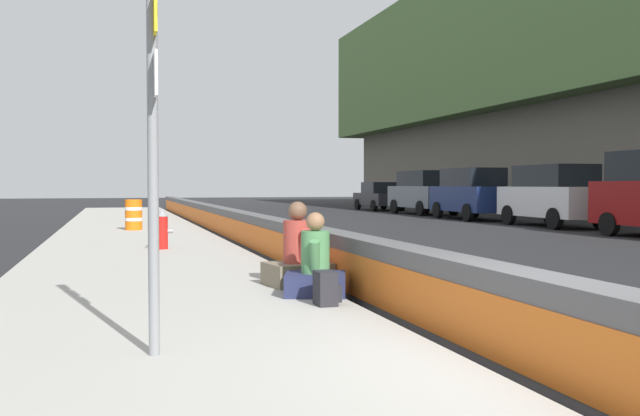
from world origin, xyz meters
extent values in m
plane|color=#232326|center=(0.00, 0.00, 0.00)|extent=(160.00, 160.00, 0.00)
cube|color=#A8A59E|center=(0.00, 2.65, 0.07)|extent=(80.00, 4.40, 0.14)
cube|color=#545456|center=(0.00, 0.00, 0.42)|extent=(76.00, 0.44, 0.85)
cube|color=orange|center=(0.00, 0.23, 0.38)|extent=(74.48, 0.01, 0.54)
cylinder|color=gray|center=(1.31, 2.88, 1.94)|extent=(0.09, 0.09, 3.60)
cube|color=yellow|center=(1.31, 2.86, 2.94)|extent=(0.44, 0.02, 0.36)
cube|color=black|center=(1.31, 2.84, 2.94)|extent=(0.30, 0.01, 0.10)
cube|color=white|center=(1.31, 2.86, 2.44)|extent=(0.44, 0.02, 0.36)
cube|color=#1956AD|center=(1.31, 2.84, 2.44)|extent=(0.30, 0.01, 0.10)
cylinder|color=red|center=(10.93, 2.18, 0.50)|extent=(0.24, 0.24, 0.72)
cone|color=gray|center=(10.93, 2.18, 0.94)|extent=(0.26, 0.26, 0.16)
cylinder|color=gray|center=(10.93, 2.01, 0.54)|extent=(0.10, 0.12, 0.10)
cylinder|color=gray|center=(10.93, 2.35, 0.54)|extent=(0.10, 0.12, 0.10)
cube|color=#23284C|center=(3.89, 0.73, 0.28)|extent=(0.85, 0.93, 0.28)
cylinder|color=#4C8951|center=(3.89, 0.73, 0.69)|extent=(0.36, 0.36, 0.54)
sphere|color=#8E6647|center=(3.89, 0.73, 1.08)|extent=(0.24, 0.24, 0.24)
cylinder|color=#4C8951|center=(4.08, 0.67, 0.64)|extent=(0.30, 0.21, 0.47)
cylinder|color=#4C8951|center=(3.70, 0.79, 0.64)|extent=(0.30, 0.21, 0.47)
cube|color=#706651|center=(4.82, 0.72, 0.30)|extent=(0.85, 0.95, 0.32)
cylinder|color=#AD3D33|center=(4.82, 0.72, 0.75)|extent=(0.40, 0.40, 0.60)
sphere|color=brown|center=(4.82, 0.72, 1.19)|extent=(0.26, 0.26, 0.26)
cylinder|color=#AD3D33|center=(5.04, 0.76, 0.70)|extent=(0.33, 0.19, 0.53)
cylinder|color=#AD3D33|center=(4.60, 0.68, 0.70)|extent=(0.33, 0.19, 0.53)
cube|color=#232328|center=(3.17, 0.82, 0.34)|extent=(0.32, 0.22, 0.40)
cube|color=#232328|center=(3.17, 0.68, 0.28)|extent=(0.22, 0.06, 0.20)
cylinder|color=orange|center=(17.78, 2.61, 0.61)|extent=(0.52, 0.52, 0.95)
cylinder|color=white|center=(17.78, 2.61, 0.80)|extent=(0.54, 0.54, 0.10)
cylinder|color=white|center=(17.78, 2.61, 0.47)|extent=(0.54, 0.54, 0.10)
cylinder|color=black|center=(12.92, -11.15, 0.36)|extent=(0.72, 0.22, 0.72)
cube|color=silver|center=(17.41, -12.34, 0.93)|extent=(4.87, 2.10, 1.10)
cube|color=black|center=(17.31, -12.33, 1.88)|extent=(3.16, 1.85, 0.80)
cylinder|color=black|center=(18.98, -11.47, 0.38)|extent=(0.77, 0.25, 0.76)
cylinder|color=black|center=(18.91, -13.32, 0.38)|extent=(0.77, 0.25, 0.76)
cylinder|color=black|center=(15.91, -11.36, 0.38)|extent=(0.77, 0.25, 0.76)
cylinder|color=black|center=(15.84, -13.20, 0.38)|extent=(0.77, 0.25, 0.76)
cube|color=navy|center=(22.97, -12.06, 0.93)|extent=(4.87, 2.10, 1.10)
cube|color=black|center=(22.87, -12.05, 1.88)|extent=(3.16, 1.85, 0.80)
cylinder|color=black|center=(24.54, -11.19, 0.38)|extent=(0.77, 0.25, 0.76)
cylinder|color=black|center=(24.47, -13.04, 0.38)|extent=(0.77, 0.25, 0.76)
cylinder|color=black|center=(21.47, -11.08, 0.38)|extent=(0.77, 0.25, 0.76)
cylinder|color=black|center=(21.40, -12.92, 0.38)|extent=(0.77, 0.25, 0.76)
cube|color=slate|center=(28.46, -12.30, 0.93)|extent=(4.86, 2.08, 1.10)
cube|color=black|center=(28.37, -12.31, 1.88)|extent=(3.16, 1.83, 0.80)
cylinder|color=black|center=(29.97, -11.33, 0.38)|extent=(0.77, 0.25, 0.76)
cylinder|color=black|center=(30.03, -13.17, 0.38)|extent=(0.77, 0.25, 0.76)
cylinder|color=black|center=(26.90, -11.43, 0.38)|extent=(0.77, 0.25, 0.76)
cylinder|color=black|center=(26.96, -13.28, 0.38)|extent=(0.77, 0.25, 0.76)
cube|color=#28282D|center=(34.59, -12.24, 0.69)|extent=(4.52, 1.84, 0.72)
cube|color=black|center=(34.49, -12.24, 1.38)|extent=(2.22, 1.64, 0.66)
cylinder|color=black|center=(36.04, -11.39, 0.33)|extent=(0.66, 0.23, 0.66)
cylinder|color=black|center=(36.02, -13.12, 0.33)|extent=(0.66, 0.23, 0.66)
cylinder|color=black|center=(33.16, -11.36, 0.33)|extent=(0.66, 0.23, 0.66)
cylinder|color=black|center=(33.14, -13.09, 0.33)|extent=(0.66, 0.23, 0.66)
camera|label=1|loc=(-4.52, 3.18, 1.55)|focal=38.77mm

